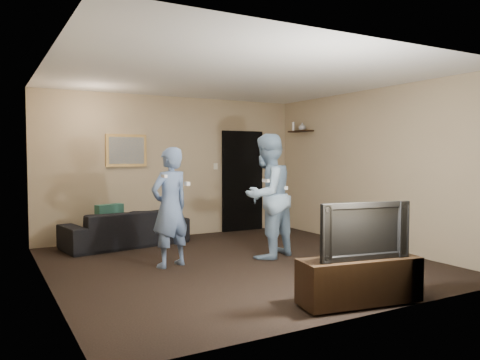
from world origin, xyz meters
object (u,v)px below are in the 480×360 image
sofa (126,228)px  tv_console (359,280)px  television (360,230)px  wii_player_left (170,207)px  wii_player_right (267,196)px

sofa → tv_console: 4.40m
sofa → television: (1.23, -4.22, 0.47)m
television → wii_player_left: wii_player_left is taller
sofa → tv_console: size_ratio=1.61×
television → wii_player_right: bearing=90.8°
tv_console → sofa: bearing=115.7°
television → wii_player_right: 2.34m
television → tv_console: bearing=9.5°
sofa → wii_player_right: (1.58, -1.91, 0.62)m
sofa → wii_player_left: wii_player_left is taller
tv_console → wii_player_left: wii_player_left is taller
sofa → wii_player_right: bearing=120.2°
television → wii_player_right: size_ratio=0.55×
tv_console → wii_player_right: wii_player_right is taller
wii_player_left → sofa: bearing=94.3°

